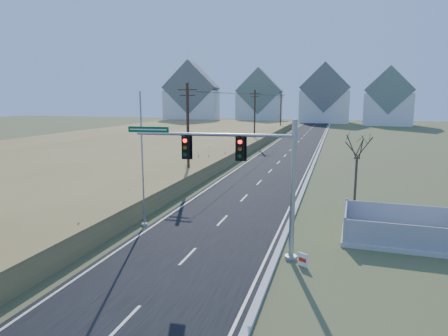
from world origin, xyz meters
TOP-DOWN VIEW (x-y plane):
  - ground at (0.00, 0.00)m, footprint 260.00×260.00m
  - road at (0.00, 50.00)m, footprint 8.00×180.00m
  - curb at (4.15, 50.00)m, footprint 0.30×180.00m
  - reed_marsh at (-24.00, 40.00)m, footprint 38.00×110.00m
  - utility_pole_near at (-6.50, 15.00)m, footprint 1.80×0.26m
  - utility_pole_mid at (-6.50, 45.00)m, footprint 1.80×0.26m
  - utility_pole_far at (-6.50, 75.00)m, footprint 1.80×0.26m
  - condo_nw at (-38.00, 100.00)m, footprint 17.69×13.38m
  - condo_nnw at (-18.00, 108.00)m, footprint 14.93×11.17m
  - condo_n at (2.00, 112.00)m, footprint 15.27×10.20m
  - condo_ne at (20.00, 104.00)m, footprint 14.12×10.51m
  - traffic_signal_mast at (3.01, -0.98)m, footprint 8.41×0.91m
  - fence_enclosure at (10.48, 3.55)m, footprint 6.67×4.68m
  - open_sign at (5.47, -1.55)m, footprint 0.46×0.31m
  - flagpole at (-4.30, 1.85)m, footprint 0.36×0.36m
  - bare_tree at (8.05, 9.14)m, footprint 2.11×2.11m

SIDE VIEW (x-z plane):
  - ground at x=0.00m, z-range 0.00..0.00m
  - road at x=0.00m, z-range 0.00..0.06m
  - curb at x=4.15m, z-range 0.00..0.18m
  - fence_enclosure at x=10.48m, z-range -0.45..1.03m
  - open_sign at x=5.47m, z-range 0.02..0.65m
  - reed_marsh at x=-24.00m, z-range 0.00..1.30m
  - flagpole at x=-4.30m, z-range -0.81..7.23m
  - traffic_signal_mast at x=3.01m, z-range 0.81..7.52m
  - bare_tree at x=8.05m, z-range 1.71..7.31m
  - utility_pole_near at x=-6.50m, z-range 0.18..9.18m
  - utility_pole_mid at x=-6.50m, z-range 0.18..9.18m
  - utility_pole_far at x=-6.50m, z-range 0.18..9.18m
  - condo_ne at x=20.00m, z-range -1.42..15.10m
  - condo_nnw at x=-18.00m, z-range -1.58..15.45m
  - condo_n at x=2.00m, z-range -1.66..16.88m
  - condo_nw at x=-38.00m, z-range -1.82..17.23m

